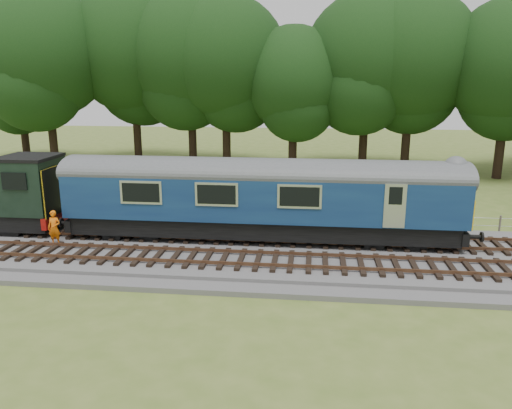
# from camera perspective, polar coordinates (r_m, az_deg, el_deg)

# --- Properties ---
(ground) EXTENTS (120.00, 120.00, 0.00)m
(ground) POSITION_cam_1_polar(r_m,az_deg,el_deg) (22.43, 15.09, -6.26)
(ground) COLOR #536C27
(ground) RESTS_ON ground
(ballast) EXTENTS (70.00, 7.00, 0.35)m
(ballast) POSITION_cam_1_polar(r_m,az_deg,el_deg) (22.37, 15.12, -5.84)
(ballast) COLOR #4C4C4F
(ballast) RESTS_ON ground
(track_north) EXTENTS (67.20, 2.40, 0.21)m
(track_north) POSITION_cam_1_polar(r_m,az_deg,el_deg) (23.60, 14.67, -4.14)
(track_north) COLOR black
(track_north) RESTS_ON ballast
(track_south) EXTENTS (67.20, 2.40, 0.21)m
(track_south) POSITION_cam_1_polar(r_m,az_deg,el_deg) (20.80, 15.78, -6.71)
(track_south) COLOR black
(track_south) RESTS_ON ballast
(fence) EXTENTS (64.00, 0.12, 1.00)m
(fence) POSITION_cam_1_polar(r_m,az_deg,el_deg) (26.66, 13.73, -2.91)
(fence) COLOR #6B6054
(fence) RESTS_ON ground
(tree_line) EXTENTS (70.00, 8.00, 18.00)m
(tree_line) POSITION_cam_1_polar(r_m,az_deg,el_deg) (43.62, 11.01, 3.80)
(tree_line) COLOR black
(tree_line) RESTS_ON ground
(dmu_railcar) EXTENTS (18.05, 2.86, 3.88)m
(dmu_railcar) POSITION_cam_1_polar(r_m,az_deg,el_deg) (22.88, 0.60, 1.46)
(dmu_railcar) COLOR black
(dmu_railcar) RESTS_ON ground
(worker) EXTENTS (0.59, 0.39, 1.59)m
(worker) POSITION_cam_1_polar(r_m,az_deg,el_deg) (24.16, -22.06, -2.49)
(worker) COLOR orange
(worker) RESTS_ON ballast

